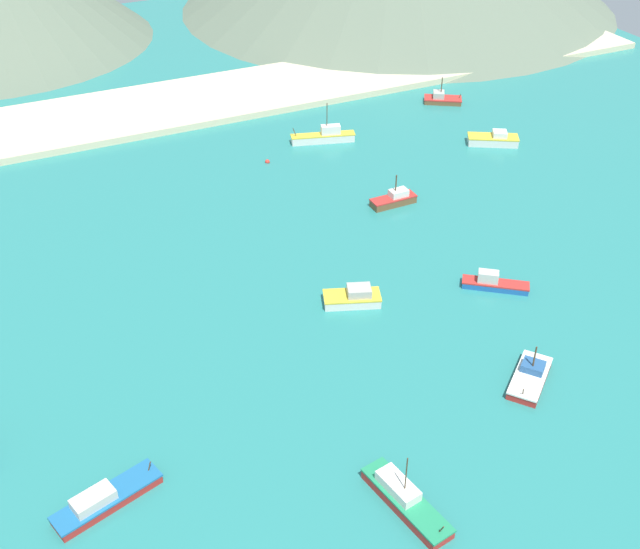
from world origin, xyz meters
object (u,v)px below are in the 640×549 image
Objects in this scene: fishing_boat_7 at (530,377)px; buoy_1 at (267,162)px; fishing_boat_0 at (394,199)px; fishing_boat_4 at (324,136)px; fishing_boat_5 at (442,99)px; fishing_boat_1 at (104,499)px; fishing_boat_9 at (494,139)px; fishing_boat_6 at (494,283)px; fishing_boat_3 at (353,297)px; fishing_boat_11 at (405,499)px.

fishing_boat_7 reaches higher than buoy_1.
fishing_boat_7 is (-5.76, -39.38, -0.18)m from fishing_boat_0.
fishing_boat_5 is at bearing 12.45° from fishing_boat_4.
fishing_boat_1 is (-50.46, -36.30, -0.11)m from fishing_boat_0.
fishing_boat_5 reaches higher than fishing_boat_1.
fishing_boat_9 is at bearing 31.80° from fishing_boat_1.
fishing_boat_6 is 45.85m from buoy_1.
fishing_boat_0 reaches higher than fishing_boat_9.
fishing_boat_4 is (16.31, 42.49, 0.13)m from fishing_boat_3.
fishing_boat_6 is 0.98× the size of fishing_boat_7.
fishing_boat_5 is 0.73× the size of fishing_boat_11.
fishing_boat_0 is at bearing 81.68° from fishing_boat_7.
fishing_boat_1 is at bearing 154.72° from fishing_boat_11.
fishing_boat_3 is at bearing 27.02° from fishing_boat_1.
fishing_boat_11 is at bearing -108.54° from fishing_boat_3.
fishing_boat_6 is at bearing -15.13° from fishing_boat_3.
fishing_boat_7 is (-5.59, -62.91, -0.35)m from fishing_boat_4.
fishing_boat_4 is at bearing 91.12° from fishing_boat_6.
fishing_boat_3 is 65.19m from fishing_boat_5.
fishing_boat_4 is at bearing -167.55° from fishing_boat_5.
fishing_boat_0 is at bearing 35.73° from fishing_boat_1.
fishing_boat_4 reaches higher than fishing_boat_1.
buoy_1 is (-12.55, 44.10, -0.64)m from fishing_boat_6.
fishing_boat_5 is at bearing 64.53° from fishing_boat_7.
fishing_boat_5 is 0.97× the size of fishing_boat_6.
fishing_boat_3 is (-16.48, -18.97, 0.04)m from fishing_boat_0.
fishing_boat_4 is 1.41× the size of fishing_boat_6.
fishing_boat_3 is 0.95× the size of fishing_boat_7.
fishing_boat_3 is at bearing 71.46° from fishing_boat_11.
fishing_boat_6 is (51.21, 12.67, 0.04)m from fishing_boat_1.
fishing_boat_1 is at bearing -130.05° from fishing_boat_4.
fishing_boat_5 reaches higher than fishing_boat_0.
fishing_boat_4 reaches higher than fishing_boat_11.
fishing_boat_0 is 0.66× the size of fishing_boat_1.
fishing_boat_1 is at bearing -148.20° from fishing_boat_9.
fishing_boat_11 is at bearing -124.54° from fishing_boat_5.
fishing_boat_5 is at bearing 55.46° from fishing_boat_11.
fishing_boat_1 is 1.39× the size of fishing_boat_3.
fishing_boat_5 is (27.07, 29.54, -0.11)m from fishing_boat_0.
fishing_boat_0 is at bearing 91.83° from fishing_boat_6.
fishing_boat_11 reaches higher than fishing_boat_9.
fishing_boat_6 is (17.23, -4.66, -0.10)m from fishing_boat_3.
fishing_boat_6 is (0.92, -47.15, -0.23)m from fishing_boat_4.
fishing_boat_1 is 13.38× the size of buoy_1.
fishing_boat_11 is at bearing -118.68° from fishing_boat_0.
fishing_boat_1 is 1.35× the size of fishing_boat_6.
fishing_boat_9 is 77.76m from fishing_boat_11.
fishing_boat_1 reaches higher than buoy_1.
fishing_boat_4 reaches higher than buoy_1.
fishing_boat_5 is 19.02m from fishing_boat_9.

